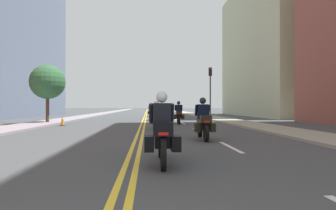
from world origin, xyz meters
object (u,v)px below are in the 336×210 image
(motorcycle_2, at_px, (157,118))
(traffic_light_near, at_px, (210,84))
(motorcycle_4, at_px, (154,113))
(traffic_cone_1, at_px, (63,120))
(motorcycle_7, at_px, (163,111))
(motorcycle_1, at_px, (203,123))
(motorcycle_6, at_px, (151,111))
(street_tree_0, at_px, (48,82))
(motorcycle_0, at_px, (162,134))
(motorcycle_5, at_px, (169,112))
(motorcycle_3, at_px, (179,115))

(motorcycle_2, bearing_deg, traffic_light_near, 60.09)
(motorcycle_4, height_order, traffic_cone_1, motorcycle_4)
(motorcycle_4, bearing_deg, traffic_light_near, 14.99)
(motorcycle_2, bearing_deg, motorcycle_4, 87.13)
(motorcycle_7, distance_m, traffic_cone_1, 21.59)
(motorcycle_1, relative_size, motorcycle_4, 1.04)
(motorcycle_4, bearing_deg, motorcycle_7, 86.00)
(motorcycle_2, bearing_deg, motorcycle_6, 87.76)
(motorcycle_1, distance_m, motorcycle_4, 14.72)
(motorcycle_6, bearing_deg, motorcycle_7, 69.63)
(motorcycle_6, distance_m, street_tree_0, 15.82)
(motorcycle_0, relative_size, traffic_light_near, 0.43)
(motorcycle_0, bearing_deg, motorcycle_2, 89.47)
(motorcycle_1, xyz_separation_m, motorcycle_5, (0.04, 18.99, 0.01))
(motorcycle_1, relative_size, motorcycle_5, 1.05)
(motorcycle_3, xyz_separation_m, motorcycle_5, (-0.06, 9.41, 0.00))
(motorcycle_2, height_order, traffic_light_near, traffic_light_near)
(motorcycle_4, relative_size, traffic_light_near, 0.43)
(motorcycle_1, xyz_separation_m, motorcycle_4, (-1.64, 14.62, -0.00))
(motorcycle_3, height_order, street_tree_0, street_tree_0)
(motorcycle_1, distance_m, traffic_cone_1, 11.32)
(motorcycle_0, height_order, traffic_cone_1, motorcycle_0)
(motorcycle_2, distance_m, motorcycle_4, 9.54)
(motorcycle_0, height_order, motorcycle_6, motorcycle_0)
(motorcycle_2, height_order, traffic_cone_1, motorcycle_2)
(motorcycle_6, height_order, motorcycle_7, motorcycle_6)
(motorcycle_7, height_order, traffic_light_near, traffic_light_near)
(motorcycle_4, xyz_separation_m, street_tree_0, (-7.91, -4.20, 2.42))
(motorcycle_3, bearing_deg, street_tree_0, 178.15)
(motorcycle_3, bearing_deg, motorcycle_5, 93.54)
(traffic_cone_1, bearing_deg, motorcycle_4, 46.23)
(motorcycle_5, bearing_deg, motorcycle_2, -97.78)
(motorcycle_6, height_order, street_tree_0, street_tree_0)
(motorcycle_2, height_order, motorcycle_5, motorcycle_5)
(motorcycle_3, height_order, traffic_light_near, traffic_light_near)
(motorcycle_4, relative_size, motorcycle_6, 0.99)
(motorcycle_0, distance_m, motorcycle_1, 4.78)
(motorcycle_0, distance_m, traffic_cone_1, 13.97)
(motorcycle_4, bearing_deg, motorcycle_6, 93.81)
(motorcycle_1, bearing_deg, street_tree_0, 134.79)
(traffic_light_near, bearing_deg, motorcycle_6, 124.69)
(motorcycle_6, bearing_deg, traffic_cone_1, -108.53)
(motorcycle_2, distance_m, traffic_light_near, 12.39)
(motorcycle_0, relative_size, motorcycle_6, 0.98)
(motorcycle_1, height_order, motorcycle_7, motorcycle_1)
(motorcycle_1, distance_m, street_tree_0, 14.34)
(motorcycle_0, distance_m, street_tree_0, 16.91)
(motorcycle_6, bearing_deg, motorcycle_5, -67.58)
(motorcycle_2, bearing_deg, motorcycle_5, 80.31)
(motorcycle_5, bearing_deg, traffic_light_near, -40.51)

